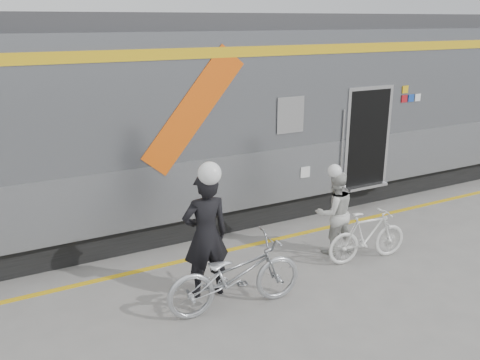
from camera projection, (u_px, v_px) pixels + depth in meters
ground at (285, 310)px, 7.29m from camera, size 90.00×90.00×0.00m
train at (244, 114)px, 10.92m from camera, size 24.00×3.17×4.10m
safety_strip at (220, 252)px, 9.10m from camera, size 24.00×0.12×0.01m
man at (206, 235)px, 7.45m from camera, size 0.74×0.52×1.93m
bicycle_left at (235, 275)px, 7.21m from camera, size 2.07×0.87×1.06m
woman at (334, 213)px, 8.92m from camera, size 0.79×0.65×1.50m
bicycle_right at (368, 236)px, 8.68m from camera, size 1.55×0.61×0.91m
helmet_man at (204, 161)px, 7.10m from camera, size 0.33×0.33×0.33m
helmet_woman at (337, 165)px, 8.66m from camera, size 0.24×0.24×0.24m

